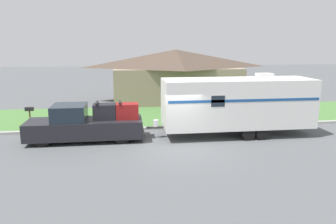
# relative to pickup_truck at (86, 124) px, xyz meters

# --- Properties ---
(ground_plane) EXTENTS (120.00, 120.00, 0.00)m
(ground_plane) POSITION_rel_pickup_truck_xyz_m (4.60, -1.92, -0.88)
(ground_plane) COLOR #515456
(curb_strip) EXTENTS (80.00, 0.30, 0.14)m
(curb_strip) POSITION_rel_pickup_truck_xyz_m (4.60, 1.83, -0.81)
(curb_strip) COLOR #999993
(curb_strip) RESTS_ON ground_plane
(lawn_strip) EXTENTS (80.00, 7.00, 0.03)m
(lawn_strip) POSITION_rel_pickup_truck_xyz_m (4.60, 5.48, -0.86)
(lawn_strip) COLOR #477538
(lawn_strip) RESTS_ON ground_plane
(house_across_street) EXTENTS (11.54, 6.64, 4.47)m
(house_across_street) POSITION_rel_pickup_truck_xyz_m (6.56, 11.62, 1.44)
(house_across_street) COLOR gray
(house_across_street) RESTS_ON ground_plane
(pickup_truck) EXTENTS (5.99, 1.98, 2.03)m
(pickup_truck) POSITION_rel_pickup_truck_xyz_m (0.00, 0.00, 0.00)
(pickup_truck) COLOR black
(pickup_truck) RESTS_ON ground_plane
(travel_trailer) EXTENTS (9.05, 2.50, 3.39)m
(travel_trailer) POSITION_rel_pickup_truck_xyz_m (8.13, -0.00, 0.94)
(travel_trailer) COLOR black
(travel_trailer) RESTS_ON ground_plane
(mailbox) EXTENTS (0.48, 0.20, 1.30)m
(mailbox) POSITION_rel_pickup_truck_xyz_m (-3.56, 2.94, 0.13)
(mailbox) COLOR brown
(mailbox) RESTS_ON ground_plane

